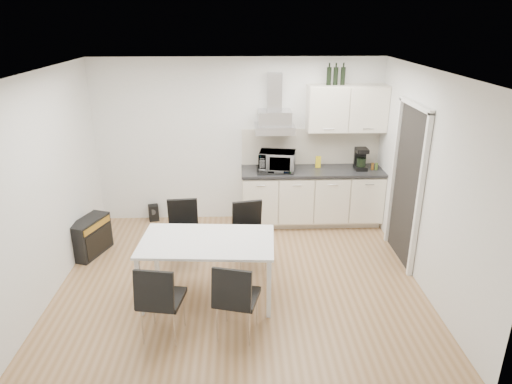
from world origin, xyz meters
TOP-DOWN VIEW (x-y plane):
  - ground at (0.00, 0.00)m, footprint 4.50×4.50m
  - wall_back at (0.00, 2.00)m, footprint 4.50×0.10m
  - wall_front at (0.00, -2.00)m, footprint 4.50×0.10m
  - wall_left at (-2.25, 0.00)m, footprint 0.10×4.00m
  - wall_right at (2.25, 0.00)m, footprint 0.10×4.00m
  - ceiling at (0.00, 0.00)m, footprint 4.50×4.50m
  - doorway at (2.21, 0.55)m, footprint 0.08×1.04m
  - kitchenette at (1.19, 1.73)m, footprint 2.22×0.64m
  - dining_table at (-0.37, -0.33)m, footprint 1.59×0.97m
  - chair_far_left at (-0.75, 0.45)m, footprint 0.48×0.53m
  - chair_far_right at (0.14, 0.35)m, footprint 0.53×0.58m
  - chair_near_left at (-0.80, -1.04)m, footprint 0.52×0.57m
  - chair_near_right at (-0.03, -1.04)m, footprint 0.55×0.60m
  - guitar_amp at (-2.10, 0.78)m, footprint 0.47×0.69m
  - floor_speaker at (-1.42, 1.90)m, footprint 0.19×0.18m

SIDE VIEW (x-z plane):
  - ground at x=0.00m, z-range 0.00..0.00m
  - floor_speaker at x=-1.42m, z-range 0.00..0.27m
  - guitar_amp at x=-2.10m, z-range 0.00..0.53m
  - chair_far_left at x=-0.75m, z-range 0.00..0.88m
  - chair_far_right at x=0.14m, z-range 0.00..0.88m
  - chair_near_left at x=-0.80m, z-range 0.00..0.88m
  - chair_near_right at x=-0.03m, z-range 0.00..0.88m
  - dining_table at x=-0.37m, z-range 0.30..1.05m
  - kitchenette at x=1.19m, z-range -0.43..2.09m
  - doorway at x=2.21m, z-range 0.00..2.10m
  - wall_back at x=0.00m, z-range 0.00..2.60m
  - wall_front at x=0.00m, z-range 0.00..2.60m
  - wall_left at x=-2.25m, z-range 0.00..2.60m
  - wall_right at x=2.25m, z-range 0.00..2.60m
  - ceiling at x=0.00m, z-range 2.60..2.60m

